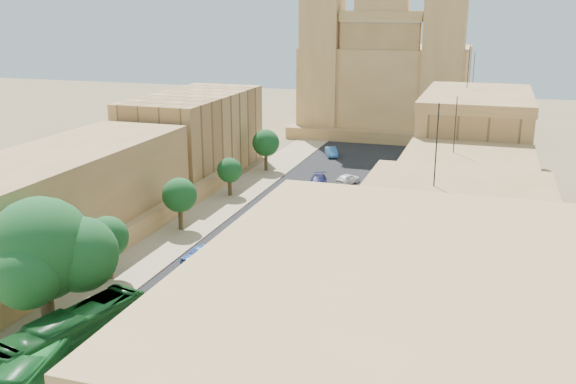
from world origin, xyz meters
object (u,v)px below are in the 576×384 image
Objects in this scene: bus_red_east at (296,320)px; car_blue_a at (199,253)px; car_blue_b at (331,152)px; pedestrian_a at (365,341)px; olive_pickup at (312,251)px; car_white_a at (259,230)px; car_cream at (314,216)px; ficus_tree at (42,252)px; street_tree_d at (266,143)px; street_tree_b at (180,195)px; car_white_b at (348,179)px; bus_cream_east at (334,235)px; street_tree_c at (230,170)px; bus_green_north at (71,336)px; red_truck at (221,335)px; pedestrian_c at (338,316)px; bus_green_south at (28,380)px; street_tree_a at (107,237)px; car_dkblue at (319,181)px.

bus_red_east is 15.31m from car_blue_a.
pedestrian_a is (14.90, -51.60, 0.29)m from car_blue_b.
olive_pickup is at bearing -61.10° from bus_red_east.
bus_red_east reaches higher than car_blue_a.
car_white_a is 6.55m from car_cream.
ficus_tree is 1.66× the size of street_tree_d.
ficus_tree reaches higher than car_cream.
ficus_tree is 1.76× the size of olive_pickup.
car_cream reaches higher than car_blue_b.
street_tree_d is at bearing 90.75° from ficus_tree.
street_tree_b is 23.87m from car_white_b.
bus_cream_east is 1.87× the size of car_cream.
olive_pickup is at bearing -48.62° from pedestrian_a.
olive_pickup is at bearing 75.94° from bus_cream_east.
car_white_b is (-2.53, 24.75, -0.35)m from olive_pickup.
street_tree_c is at bearing -22.13° from car_cream.
street_tree_b reaches higher than car_white_a.
bus_green_north is at bearing 66.26° from bus_cream_east.
red_truck is 16.56m from olive_pickup.
bus_cream_east is 21.54m from car_white_b.
pedestrian_c reaches higher than car_cream.
car_blue_a is 15.65m from pedestrian_c.
street_tree_b is 24.00m from street_tree_d.
car_cream reaches higher than car_white_b.
bus_red_east is (11.54, 10.75, -0.02)m from bus_green_south.
car_cream is 21.04m from pedestrian_c.
bus_green_north is (4.45, -47.00, -2.10)m from street_tree_d.
red_truck is 20.11m from bus_cream_east.
ficus_tree is at bearing -92.69° from pedestrian_c.
bus_green_south is at bearing -72.13° from street_tree_a.
pedestrian_c is at bearing -6.74° from street_tree_a.
red_truck reaches higher than bus_green_north.
street_tree_c is 35.31m from bus_green_north.
street_tree_b is 23.59m from pedestrian_c.
pedestrian_a is (7.00, -13.27, -0.03)m from olive_pickup.
pedestrian_c is at bearing -38.92° from pedestrian_a.
olive_pickup is at bearing 29.74° from street_tree_a.
street_tree_c is at bearing 90.00° from street_tree_a.
car_cream is at bearing 113.13° from car_white_b.
street_tree_d is at bearing 90.00° from street_tree_c.
red_truck is 0.74× the size of bus_red_east.
street_tree_c is 39.71m from bus_green_south.
bus_cream_east is 1.98× the size of car_dkblue.
red_truck reaches higher than pedestrian_c.
street_tree_d is (-0.00, 24.00, 0.22)m from street_tree_b.
olive_pickup is 1.02× the size of car_cream.
street_tree_b is 27.89m from bus_green_south.
bus_red_east is at bearing 96.75° from bus_cream_east.
street_tree_d is 1.15× the size of car_dkblue.
car_cream is at bearing -57.86° from street_tree_d.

